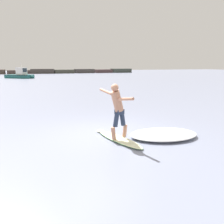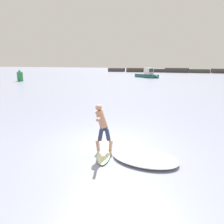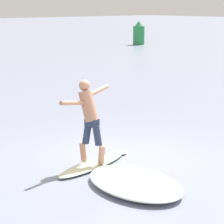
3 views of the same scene
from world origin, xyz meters
The scene contains 7 objects.
ground_plane centered at (0.00, 0.00, 0.00)m, with size 200.00×200.00×0.00m, color #8289A2.
rock_jetty_breakwater centered at (4.47, 62.00, 0.60)m, with size 50.29×4.97×1.36m.
surfboard centered at (0.23, -0.77, 0.05)m, with size 1.11×2.42×0.23m.
surfer centered at (0.17, -0.84, 1.15)m, with size 0.77×1.63×1.79m.
fishing_boat_near_jetty centered at (-4.03, 38.24, 0.63)m, with size 5.68×4.83×2.94m.
channel_marker_buoy centered at (-23.69, 23.27, 0.89)m, with size 0.96×0.96×1.98m.
wave_foam_at_tail centered at (1.81, -1.03, 0.10)m, with size 2.58×1.87×0.20m.
Camera 2 is at (2.86, -8.08, 3.40)m, focal length 35.00 mm.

